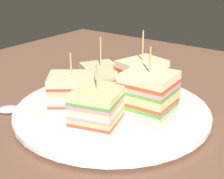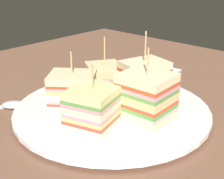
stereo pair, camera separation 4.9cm
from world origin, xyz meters
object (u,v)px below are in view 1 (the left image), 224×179
plate (112,111)px  sandwich_wedge_3 (73,92)px  sandwich_wedge_0 (148,95)px  napkin (131,72)px  chip_pile (110,102)px  sandwich_wedge_2 (101,80)px  sandwich_wedge_1 (141,80)px  sandwich_wedge_4 (98,108)px

plate → sandwich_wedge_3: size_ratio=3.38×
sandwich_wedge_0 → napkin: (-14.39, 17.67, -4.32)cm
chip_pile → plate: bearing=-9.0°
sandwich_wedge_0 → sandwich_wedge_2: sandwich_wedge_0 is taller
sandwich_wedge_0 → sandwich_wedge_3: 11.25cm
sandwich_wedge_3 → chip_pile: sandwich_wedge_3 is taller
sandwich_wedge_1 → sandwich_wedge_0: bearing=55.9°
plate → sandwich_wedge_0: sandwich_wedge_0 is taller
plate → sandwich_wedge_0: size_ratio=2.86×
sandwich_wedge_0 → sandwich_wedge_1: bearing=-52.6°
chip_pile → sandwich_wedge_0: bearing=5.6°
sandwich_wedge_3 → sandwich_wedge_4: 6.55cm
plate → sandwich_wedge_0: (5.82, 0.66, 3.82)cm
sandwich_wedge_4 → chip_pile: sandwich_wedge_4 is taller
sandwich_wedge_3 → sandwich_wedge_4: size_ratio=1.02×
sandwich_wedge_3 → napkin: (-4.05, 22.03, -3.66)cm
plate → napkin: plate is taller
sandwich_wedge_4 → plate: bearing=1.5°
sandwich_wedge_1 → napkin: sandwich_wedge_1 is taller
chip_pile → sandwich_wedge_1: bearing=70.3°
sandwich_wedge_0 → sandwich_wedge_2: size_ratio=1.07×
sandwich_wedge_1 → sandwich_wedge_4: bearing=16.4°
sandwich_wedge_1 → sandwich_wedge_2: (-6.37, -2.21, -0.77)cm
sandwich_wedge_1 → chip_pile: (-1.99, -5.57, -2.27)cm
sandwich_wedge_3 → chip_pile: size_ratio=1.29×
plate → sandwich_wedge_1: size_ratio=2.66×
chip_pile → sandwich_wedge_3: bearing=-137.8°
sandwich_wedge_2 → plate: bearing=-3.8°
sandwich_wedge_3 → sandwich_wedge_2: bearing=54.4°
sandwich_wedge_0 → chip_pile: (-6.19, -0.60, -2.42)cm
sandwich_wedge_4 → sandwich_wedge_0: bearing=-49.0°
chip_pile → sandwich_wedge_2: bearing=142.5°
sandwich_wedge_0 → sandwich_wedge_4: size_ratio=1.21×
plate → sandwich_wedge_2: (-4.74, 3.41, 2.90)cm
plate → sandwich_wedge_3: 6.65cm
sandwich_wedge_0 → chip_pile: bearing=2.8°
sandwich_wedge_0 → chip_pile: size_ratio=1.53×
sandwich_wedge_2 → sandwich_wedge_4: sandwich_wedge_2 is taller
sandwich_wedge_2 → sandwich_wedge_3: size_ratio=1.10×
plate → sandwich_wedge_2: sandwich_wedge_2 is taller
sandwich_wedge_3 → sandwich_wedge_1: bearing=19.3°
sandwich_wedge_3 → sandwich_wedge_4: sandwich_wedge_3 is taller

